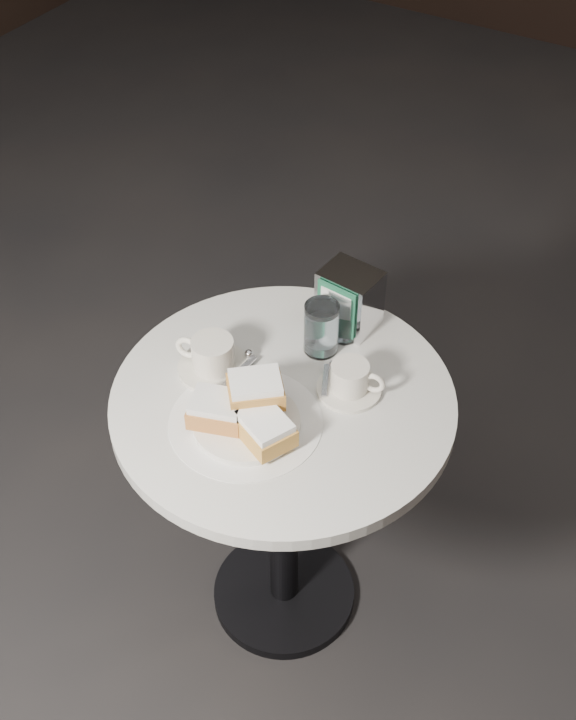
# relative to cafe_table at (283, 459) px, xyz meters

# --- Properties ---
(ground) EXTENTS (7.00, 7.00, 0.00)m
(ground) POSITION_rel_cafe_table_xyz_m (0.00, 0.00, -0.55)
(ground) COLOR black
(ground) RESTS_ON ground
(cafe_table) EXTENTS (0.70, 0.70, 0.74)m
(cafe_table) POSITION_rel_cafe_table_xyz_m (0.00, 0.00, 0.00)
(cafe_table) COLOR black
(cafe_table) RESTS_ON ground
(sugar_spill) EXTENTS (0.37, 0.37, 0.00)m
(sugar_spill) POSITION_rel_cafe_table_xyz_m (-0.03, -0.10, 0.20)
(sugar_spill) COLOR white
(sugar_spill) RESTS_ON cafe_table
(beignet_plate) EXTENTS (0.23, 0.21, 0.10)m
(beignet_plate) POSITION_rel_cafe_table_xyz_m (-0.02, -0.11, 0.24)
(beignet_plate) COLOR silver
(beignet_plate) RESTS_ON cafe_table
(coffee_cup_left) EXTENTS (0.18, 0.18, 0.08)m
(coffee_cup_left) POSITION_rel_cafe_table_xyz_m (-0.16, -0.01, 0.23)
(coffee_cup_left) COLOR beige
(coffee_cup_left) RESTS_ON cafe_table
(coffee_cup_right) EXTENTS (0.15, 0.15, 0.07)m
(coffee_cup_right) POSITION_rel_cafe_table_xyz_m (0.11, 0.08, 0.23)
(coffee_cup_right) COLOR beige
(coffee_cup_right) RESTS_ON cafe_table
(water_glass_left) EXTENTS (0.09, 0.09, 0.12)m
(water_glass_left) POSITION_rel_cafe_table_xyz_m (-0.00, 0.16, 0.26)
(water_glass_left) COLOR white
(water_glass_left) RESTS_ON cafe_table
(water_glass_right) EXTENTS (0.08, 0.08, 0.12)m
(water_glass_right) POSITION_rel_cafe_table_xyz_m (0.02, 0.23, 0.26)
(water_glass_right) COLOR white
(water_glass_right) RESTS_ON cafe_table
(napkin_dispenser) EXTENTS (0.13, 0.11, 0.14)m
(napkin_dispenser) POSITION_rel_cafe_table_xyz_m (0.01, 0.26, 0.27)
(napkin_dispenser) COLOR silver
(napkin_dispenser) RESTS_ON cafe_table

